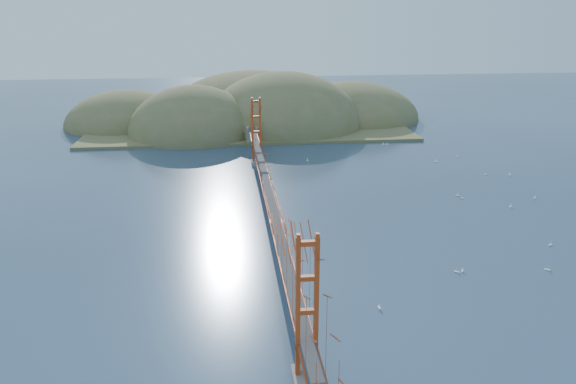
{
  "coord_description": "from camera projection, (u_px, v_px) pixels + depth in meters",
  "views": [
    {
      "loc": [
        -5.22,
        -64.35,
        26.1
      ],
      "look_at": [
        2.05,
        0.0,
        4.72
      ],
      "focal_mm": 35.0,
      "sensor_mm": 36.0,
      "label": 1
    }
  ],
  "objects": [
    {
      "name": "ground",
      "position": [
        272.0,
        229.0,
        69.46
      ],
      "size": [
        320.0,
        320.0,
        0.0
      ],
      "primitive_type": "plane",
      "color": "#2B3F57",
      "rests_on": "ground"
    },
    {
      "name": "bridge",
      "position": [
        271.0,
        174.0,
        67.43
      ],
      "size": [
        2.2,
        94.4,
        12.0
      ],
      "color": "gray",
      "rests_on": "ground"
    },
    {
      "name": "far_headlands",
      "position": [
        257.0,
        122.0,
        134.34
      ],
      "size": [
        84.0,
        58.0,
        25.0
      ],
      "color": "olive",
      "rests_on": "ground"
    },
    {
      "name": "sailboat_15",
      "position": [
        387.0,
        144.0,
        111.52
      ],
      "size": [
        0.4,
        0.48,
        0.56
      ],
      "color": "white",
      "rests_on": "ground"
    },
    {
      "name": "sailboat_12",
      "position": [
        383.0,
        144.0,
        111.81
      ],
      "size": [
        0.57,
        0.52,
        0.64
      ],
      "color": "white",
      "rests_on": "ground"
    },
    {
      "name": "sailboat_7",
      "position": [
        457.0,
        156.0,
        102.6
      ],
      "size": [
        0.63,
        0.61,
        0.71
      ],
      "color": "white",
      "rests_on": "ground"
    },
    {
      "name": "sailboat_8",
      "position": [
        436.0,
        161.0,
        99.36
      ],
      "size": [
        0.58,
        0.52,
        0.66
      ],
      "color": "white",
      "rests_on": "ground"
    },
    {
      "name": "sailboat_1",
      "position": [
        458.0,
        195.0,
        81.49
      ],
      "size": [
        0.65,
        0.65,
        0.67
      ],
      "color": "white",
      "rests_on": "ground"
    },
    {
      "name": "sailboat_17",
      "position": [
        485.0,
        174.0,
        91.61
      ],
      "size": [
        0.54,
        0.52,
        0.61
      ],
      "color": "white",
      "rests_on": "ground"
    },
    {
      "name": "sailboat_6",
      "position": [
        457.0,
        271.0,
        57.98
      ],
      "size": [
        0.61,
        0.61,
        0.64
      ],
      "color": "white",
      "rests_on": "ground"
    },
    {
      "name": "sailboat_2",
      "position": [
        548.0,
        269.0,
        58.45
      ],
      "size": [
        0.64,
        0.64,
        0.67
      ],
      "color": "white",
      "rests_on": "ground"
    },
    {
      "name": "sailboat_16",
      "position": [
        462.0,
        198.0,
        80.37
      ],
      "size": [
        0.55,
        0.55,
        0.59
      ],
      "color": "white",
      "rests_on": "ground"
    },
    {
      "name": "sailboat_13",
      "position": [
        550.0,
        244.0,
        64.52
      ],
      "size": [
        0.53,
        0.5,
        0.59
      ],
      "color": "white",
      "rests_on": "ground"
    },
    {
      "name": "sailboat_0",
      "position": [
        462.0,
        270.0,
        58.18
      ],
      "size": [
        0.49,
        0.5,
        0.57
      ],
      "color": "white",
      "rests_on": "ground"
    },
    {
      "name": "sailboat_10",
      "position": [
        379.0,
        307.0,
        51.06
      ],
      "size": [
        0.44,
        0.54,
        0.63
      ],
      "color": "white",
      "rests_on": "ground"
    },
    {
      "name": "sailboat_4",
      "position": [
        535.0,
        198.0,
        80.33
      ],
      "size": [
        0.56,
        0.56,
        0.6
      ],
      "color": "white",
      "rests_on": "ground"
    },
    {
      "name": "sailboat_14",
      "position": [
        511.0,
        206.0,
        76.98
      ],
      "size": [
        0.56,
        0.58,
        0.65
      ],
      "color": "white",
      "rests_on": "ground"
    },
    {
      "name": "sailboat_9",
      "position": [
        510.0,
        174.0,
        91.64
      ],
      "size": [
        0.51,
        0.59,
        0.67
      ],
      "color": "white",
      "rests_on": "ground"
    },
    {
      "name": "sailboat_3",
      "position": [
        307.0,
        160.0,
        100.16
      ],
      "size": [
        0.53,
        0.53,
        0.56
      ],
      "color": "white",
      "rests_on": "ground"
    }
  ]
}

